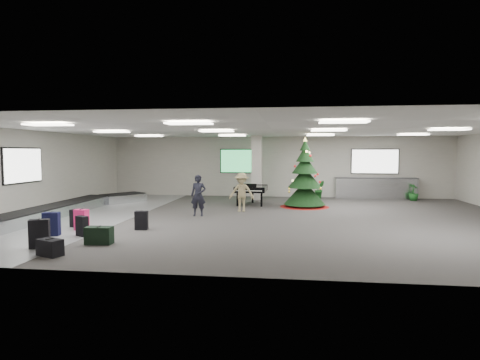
# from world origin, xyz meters

# --- Properties ---
(ground) EXTENTS (18.00, 18.00, 0.00)m
(ground) POSITION_xyz_m (0.00, 0.00, 0.00)
(ground) COLOR #373432
(ground) RESTS_ON ground
(room_envelope) EXTENTS (18.02, 14.02, 3.21)m
(room_envelope) POSITION_xyz_m (-0.38, 0.67, 2.33)
(room_envelope) COLOR #A8A599
(room_envelope) RESTS_ON ground
(baggage_carousel) EXTENTS (2.28, 9.71, 0.43)m
(baggage_carousel) POSITION_xyz_m (-7.84, -0.08, 0.21)
(baggage_carousel) COLOR silver
(baggage_carousel) RESTS_ON ground
(service_counter) EXTENTS (4.05, 0.65, 1.08)m
(service_counter) POSITION_xyz_m (5.00, 6.65, 0.55)
(service_counter) COLOR silver
(service_counter) RESTS_ON ground
(suitcase_0) EXTENTS (0.53, 0.42, 0.74)m
(suitcase_0) POSITION_xyz_m (-5.49, -5.31, 0.36)
(suitcase_0) COLOR black
(suitcase_0) RESTS_ON ground
(suitcase_1) EXTENTS (0.42, 0.36, 0.59)m
(suitcase_1) POSITION_xyz_m (-5.16, -3.86, 0.29)
(suitcase_1) COLOR black
(suitcase_1) RESTS_ON ground
(pink_suitcase) EXTENTS (0.45, 0.31, 0.66)m
(pink_suitcase) POSITION_xyz_m (-5.63, -3.03, 0.32)
(pink_suitcase) COLOR #EC1E65
(pink_suitcase) RESTS_ON ground
(suitcase_3) EXTENTS (0.40, 0.25, 0.59)m
(suitcase_3) POSITION_xyz_m (-3.85, -2.72, 0.29)
(suitcase_3) COLOR black
(suitcase_3) RESTS_ON ground
(navy_suitcase) EXTENTS (0.48, 0.34, 0.69)m
(navy_suitcase) POSITION_xyz_m (-6.06, -3.91, 0.34)
(navy_suitcase) COLOR black
(navy_suitcase) RESTS_ON ground
(green_duffel) EXTENTS (0.69, 0.37, 0.47)m
(green_duffel) POSITION_xyz_m (-4.23, -4.70, 0.23)
(green_duffel) COLOR black
(green_duffel) RESTS_ON ground
(suitcase_8) EXTENTS (0.41, 0.26, 0.58)m
(suitcase_8) POSITION_xyz_m (-6.04, -2.59, 0.28)
(suitcase_8) COLOR black
(suitcase_8) RESTS_ON ground
(black_duffel) EXTENTS (0.66, 0.51, 0.40)m
(black_duffel) POSITION_xyz_m (-4.80, -5.97, 0.19)
(black_duffel) COLOR black
(black_duffel) RESTS_ON ground
(christmas_tree) EXTENTS (2.13, 2.13, 3.04)m
(christmas_tree) POSITION_xyz_m (1.30, 3.10, 1.04)
(christmas_tree) COLOR maroon
(christmas_tree) RESTS_ON ground
(grand_piano) EXTENTS (1.41, 1.78, 1.00)m
(grand_piano) POSITION_xyz_m (-1.09, 3.54, 0.71)
(grand_piano) COLOR black
(grand_piano) RESTS_ON ground
(traveler_a) EXTENTS (0.58, 0.40, 1.54)m
(traveler_a) POSITION_xyz_m (-2.72, 0.11, 0.77)
(traveler_a) COLOR black
(traveler_a) RESTS_ON ground
(traveler_b) EXTENTS (1.01, 0.59, 1.56)m
(traveler_b) POSITION_xyz_m (-1.26, 1.44, 0.78)
(traveler_b) COLOR #98885E
(traveler_b) RESTS_ON ground
(potted_plant_left) EXTENTS (0.61, 0.55, 0.92)m
(potted_plant_left) POSITION_xyz_m (2.18, 6.50, 0.46)
(potted_plant_left) COLOR #15421A
(potted_plant_left) RESTS_ON ground
(potted_plant_right) EXTENTS (0.61, 0.61, 0.84)m
(potted_plant_right) POSITION_xyz_m (6.69, 6.03, 0.42)
(potted_plant_right) COLOR #15421A
(potted_plant_right) RESTS_ON ground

